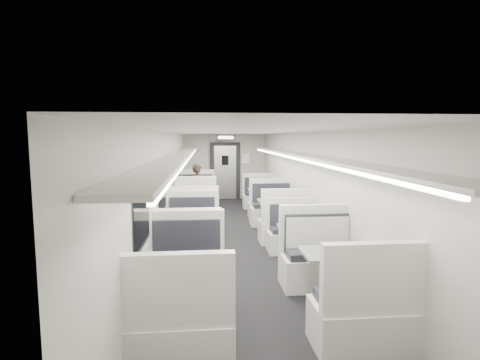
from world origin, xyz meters
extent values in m
cube|color=black|center=(0.00, 0.00, -0.06)|extent=(3.00, 12.00, 0.12)
cube|color=silver|center=(0.00, 0.00, 2.46)|extent=(3.00, 12.00, 0.12)
cube|color=beige|center=(0.00, 6.06, 1.20)|extent=(3.00, 0.12, 2.40)
cube|color=beige|center=(0.00, -6.06, 1.20)|extent=(3.00, 0.12, 2.40)
cube|color=beige|center=(-1.56, 0.00, 1.20)|extent=(0.12, 12.00, 2.40)
cube|color=beige|center=(1.56, 0.00, 1.20)|extent=(0.12, 12.00, 2.40)
cube|color=white|center=(-1.00, 2.58, 0.24)|extent=(1.13, 0.63, 0.48)
cube|color=black|center=(-1.00, 2.61, 0.53)|extent=(1.01, 0.50, 0.11)
cube|color=white|center=(-1.00, 2.35, 0.86)|extent=(1.13, 0.13, 0.75)
cube|color=white|center=(-1.00, 4.25, 0.24)|extent=(1.13, 0.63, 0.48)
cube|color=black|center=(-1.00, 4.21, 0.53)|extent=(1.01, 0.50, 0.11)
cube|color=white|center=(-1.00, 4.48, 0.86)|extent=(1.13, 0.13, 0.75)
cylinder|color=#BBBBBD|center=(-1.00, 3.41, 0.37)|extent=(0.11, 0.11, 0.74)
cylinder|color=#BBBBBD|center=(-1.00, 3.41, 0.02)|extent=(0.38, 0.38, 0.03)
cube|color=gray|center=(-1.00, 3.41, 0.78)|extent=(0.94, 0.64, 0.04)
cube|color=white|center=(-1.00, 0.55, 0.24)|extent=(1.13, 0.63, 0.48)
cube|color=black|center=(-1.00, 0.58, 0.53)|extent=(1.00, 0.50, 0.11)
cube|color=white|center=(-1.00, 0.32, 0.85)|extent=(1.13, 0.13, 0.75)
cube|color=white|center=(-1.00, 2.21, 0.24)|extent=(1.13, 0.63, 0.48)
cube|color=black|center=(-1.00, 2.18, 0.53)|extent=(1.00, 0.50, 0.11)
cube|color=white|center=(-1.00, 2.44, 0.85)|extent=(1.13, 0.13, 0.75)
cylinder|color=#BBBBBD|center=(-1.00, 1.38, 0.37)|extent=(0.11, 0.11, 0.74)
cylinder|color=#BBBBBD|center=(-1.00, 1.38, 0.02)|extent=(0.38, 0.38, 0.03)
cube|color=gray|center=(-1.00, 1.38, 0.78)|extent=(0.94, 0.64, 0.04)
cube|color=white|center=(-1.00, -1.58, 0.23)|extent=(1.06, 0.59, 0.45)
cube|color=black|center=(-1.00, -1.55, 0.50)|extent=(0.94, 0.47, 0.10)
cube|color=white|center=(-1.00, -1.80, 0.80)|extent=(1.06, 0.12, 0.70)
cube|color=white|center=(-1.00, -0.02, 0.23)|extent=(1.06, 0.59, 0.45)
cube|color=black|center=(-1.00, -0.05, 0.50)|extent=(0.94, 0.47, 0.10)
cube|color=white|center=(-1.00, 0.19, 0.80)|extent=(1.06, 0.12, 0.70)
cylinder|color=#BBBBBD|center=(-1.00, -0.80, 0.35)|extent=(0.10, 0.10, 0.69)
cylinder|color=#BBBBBD|center=(-1.00, -0.80, 0.02)|extent=(0.36, 0.36, 0.03)
cube|color=gray|center=(-1.00, -0.80, 0.73)|extent=(0.88, 0.60, 0.04)
cube|color=white|center=(-1.00, -4.09, 0.24)|extent=(1.11, 0.62, 0.47)
cube|color=black|center=(-1.00, -4.06, 0.53)|extent=(0.99, 0.49, 0.11)
cube|color=white|center=(-1.00, -4.32, 0.84)|extent=(1.11, 0.13, 0.74)
cube|color=white|center=(-1.00, -2.45, 0.24)|extent=(1.11, 0.62, 0.47)
cube|color=black|center=(-1.00, -2.48, 0.53)|extent=(0.99, 0.49, 0.11)
cube|color=white|center=(-1.00, -2.23, 0.84)|extent=(1.11, 0.13, 0.74)
cylinder|color=#BBBBBD|center=(-1.00, -3.27, 0.36)|extent=(0.11, 0.11, 0.72)
cylinder|color=#BBBBBD|center=(-1.00, -3.27, 0.02)|extent=(0.38, 0.38, 0.03)
cube|color=gray|center=(-1.00, -3.27, 0.77)|extent=(0.92, 0.63, 0.04)
cube|color=white|center=(1.00, 2.66, 0.22)|extent=(1.02, 0.57, 0.43)
cube|color=black|center=(1.00, 2.69, 0.48)|extent=(0.90, 0.45, 0.10)
cube|color=white|center=(1.00, 2.46, 0.77)|extent=(1.02, 0.12, 0.67)
cube|color=white|center=(1.00, 4.16, 0.22)|extent=(1.02, 0.57, 0.43)
cube|color=black|center=(1.00, 4.13, 0.48)|extent=(0.90, 0.45, 0.10)
cube|color=white|center=(1.00, 4.37, 0.77)|extent=(1.02, 0.12, 0.67)
cylinder|color=#BBBBBD|center=(1.00, 3.41, 0.33)|extent=(0.10, 0.10, 0.66)
cylinder|color=#BBBBBD|center=(1.00, 3.41, 0.01)|extent=(0.35, 0.35, 0.03)
cube|color=gray|center=(1.00, 3.41, 0.70)|extent=(0.85, 0.58, 0.04)
cube|color=white|center=(1.00, 0.14, 0.24)|extent=(1.11, 0.62, 0.47)
cube|color=black|center=(1.00, 0.18, 0.53)|extent=(0.99, 0.49, 0.11)
cube|color=white|center=(1.00, -0.08, 0.84)|extent=(1.11, 0.13, 0.74)
cube|color=white|center=(1.00, 1.78, 0.24)|extent=(1.11, 0.62, 0.47)
cube|color=black|center=(1.00, 1.75, 0.53)|extent=(0.99, 0.49, 0.11)
cube|color=white|center=(1.00, 2.01, 0.84)|extent=(1.11, 0.13, 0.74)
cylinder|color=#BBBBBD|center=(1.00, 0.96, 0.36)|extent=(0.11, 0.11, 0.72)
cylinder|color=#BBBBBD|center=(1.00, 0.96, 0.02)|extent=(0.38, 0.38, 0.03)
cube|color=gray|center=(1.00, 0.96, 0.77)|extent=(0.92, 0.63, 0.04)
cube|color=white|center=(1.00, -2.02, 0.21)|extent=(0.98, 0.55, 0.42)
cube|color=black|center=(1.00, -1.99, 0.46)|extent=(0.87, 0.43, 0.09)
cube|color=white|center=(1.00, -2.22, 0.74)|extent=(0.98, 0.11, 0.65)
cube|color=white|center=(1.00, -0.57, 0.21)|extent=(0.98, 0.55, 0.42)
cube|color=black|center=(1.00, -0.60, 0.46)|extent=(0.87, 0.43, 0.09)
cube|color=white|center=(1.00, -0.38, 0.74)|extent=(0.98, 0.11, 0.65)
cylinder|color=#BBBBBD|center=(1.00, -1.30, 0.32)|extent=(0.09, 0.09, 0.64)
cylinder|color=#BBBBBD|center=(1.00, -1.30, 0.01)|extent=(0.33, 0.33, 0.03)
cube|color=gray|center=(1.00, -1.30, 0.68)|extent=(0.81, 0.56, 0.04)
cube|color=white|center=(1.00, -4.02, 0.24)|extent=(1.14, 0.63, 0.48)
cube|color=black|center=(1.00, -3.99, 0.54)|extent=(1.01, 0.51, 0.11)
cube|color=white|center=(1.00, -4.25, 0.86)|extent=(1.14, 0.13, 0.75)
cube|color=white|center=(1.00, -2.34, 0.24)|extent=(1.14, 0.63, 0.48)
cube|color=black|center=(1.00, -2.37, 0.54)|extent=(1.01, 0.51, 0.11)
cube|color=white|center=(1.00, -2.11, 0.86)|extent=(1.14, 0.13, 0.75)
cylinder|color=#BBBBBD|center=(1.00, -3.18, 0.37)|extent=(0.11, 0.11, 0.74)
cylinder|color=#BBBBBD|center=(1.00, -3.18, 0.02)|extent=(0.39, 0.39, 0.03)
cube|color=gray|center=(1.00, -3.18, 0.79)|extent=(0.95, 0.65, 0.04)
imported|color=black|center=(-0.95, 3.39, 0.75)|extent=(0.62, 0.48, 1.50)
cube|color=black|center=(-1.49, 3.40, 1.35)|extent=(0.02, 1.18, 0.84)
cube|color=black|center=(-1.49, 1.20, 1.35)|extent=(0.02, 1.18, 0.84)
cube|color=black|center=(-1.49, -1.00, 1.35)|extent=(0.02, 1.18, 0.84)
cube|color=black|center=(-1.49, -3.20, 1.35)|extent=(0.02, 1.18, 0.84)
cube|color=white|center=(-1.26, -0.30, 1.92)|extent=(0.46, 10.40, 0.05)
cube|color=white|center=(-1.06, -0.30, 1.87)|extent=(0.05, 10.20, 0.04)
cube|color=white|center=(1.26, -0.30, 1.92)|extent=(0.46, 10.40, 0.05)
cube|color=white|center=(1.06, -0.30, 1.87)|extent=(0.05, 10.20, 0.04)
cube|color=black|center=(0.00, 5.94, 1.05)|extent=(1.10, 0.10, 2.10)
cube|color=#BBBBBD|center=(0.00, 5.91, 1.00)|extent=(0.80, 0.05, 1.95)
cube|color=black|center=(0.00, 5.87, 1.45)|extent=(0.25, 0.02, 0.35)
cube|color=black|center=(0.00, 5.45, 2.28)|extent=(0.62, 0.10, 0.16)
cube|color=white|center=(0.00, 5.39, 2.28)|extent=(0.54, 0.02, 0.10)
cube|color=white|center=(0.75, 5.92, 1.50)|extent=(0.32, 0.02, 0.40)
camera|label=1|loc=(-0.71, -7.76, 2.29)|focal=28.00mm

